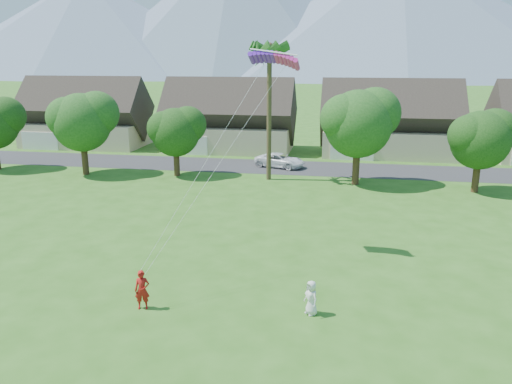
% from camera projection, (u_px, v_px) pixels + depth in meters
% --- Properties ---
extents(ground, '(500.00, 500.00, 0.00)m').
position_uv_depth(ground, '(212.00, 351.00, 19.57)').
color(ground, '#2D6019').
rests_on(ground, ground).
extents(street, '(90.00, 7.00, 0.01)m').
position_uv_depth(street, '(295.00, 168.00, 51.90)').
color(street, '#2D2D30').
rests_on(street, ground).
extents(kite_flyer, '(0.76, 0.59, 1.86)m').
position_uv_depth(kite_flyer, '(142.00, 290.00, 22.65)').
color(kite_flyer, '#AC1713').
rests_on(kite_flyer, ground).
extents(watcher, '(0.90, 0.92, 1.60)m').
position_uv_depth(watcher, '(311.00, 298.00, 22.18)').
color(watcher, silver).
rests_on(watcher, ground).
extents(parked_car, '(5.68, 3.90, 1.44)m').
position_uv_depth(parked_car, '(280.00, 160.00, 51.98)').
color(parked_car, white).
rests_on(parked_car, ground).
extents(mountain_ridge, '(540.00, 240.00, 70.00)m').
position_uv_depth(mountain_ridge, '(359.00, 21.00, 257.43)').
color(mountain_ridge, slate).
rests_on(mountain_ridge, ground).
extents(houses_row, '(72.75, 8.19, 8.86)m').
position_uv_depth(houses_row, '(307.00, 124.00, 59.47)').
color(houses_row, beige).
rests_on(houses_row, ground).
extents(tree_row, '(62.27, 6.67, 8.45)m').
position_uv_depth(tree_row, '(277.00, 129.00, 45.02)').
color(tree_row, '#47301C').
rests_on(tree_row, ground).
extents(fan_palm, '(3.00, 3.00, 13.80)m').
position_uv_depth(fan_palm, '(270.00, 49.00, 43.91)').
color(fan_palm, '#4C3D26').
rests_on(fan_palm, ground).
extents(parafoil_kite, '(2.87, 1.15, 0.50)m').
position_uv_depth(parafoil_kite, '(275.00, 57.00, 27.22)').
color(parafoil_kite, '#5F1AC4').
rests_on(parafoil_kite, ground).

